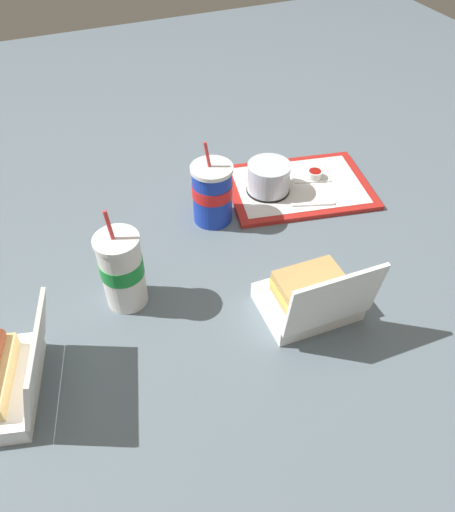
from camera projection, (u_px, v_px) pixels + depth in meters
ground_plane at (211, 280)px, 1.09m from camera, size 3.20×3.20×0.00m
food_tray at (299, 187)px, 1.32m from camera, size 0.41×0.33×0.01m
cake_container at (268, 178)px, 1.28m from camera, size 0.11×0.11×0.08m
ketchup_cup at (315, 174)px, 1.33m from camera, size 0.04×0.04×0.02m
napkin_stack at (308, 172)px, 1.36m from camera, size 0.12×0.12×0.00m
plastic_fork at (313, 204)px, 1.26m from camera, size 0.11×0.05×0.00m
clamshell_hotdog_corner at (3, 381)px, 0.86m from camera, size 0.20×0.23×0.16m
clamshell_sandwich_back at (310, 296)px, 0.99m from camera, size 0.19×0.17×0.18m
soda_cup_left at (122, 270)px, 0.99m from camera, size 0.09×0.09×0.23m
soda_cup_right at (212, 193)px, 1.18m from camera, size 0.10×0.10×0.21m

